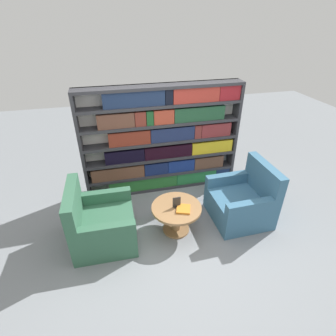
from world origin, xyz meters
The scene contains 7 objects.
ground_plane centered at (0.00, 0.00, 0.00)m, with size 14.00×14.00×0.00m, color gray.
bookshelf centered at (0.05, 1.44, 0.95)m, with size 2.77×0.30×1.93m.
armchair_left centered at (-1.17, 0.27, 0.31)m, with size 0.88×0.90×0.94m.
armchair_right centered at (1.05, 0.27, 0.31)m, with size 0.87×0.89×0.94m.
coffee_table centered at (-0.06, 0.22, 0.33)m, with size 0.74×0.74×0.46m.
table_sign centered at (-0.06, 0.22, 0.53)m, with size 0.12×0.06×0.17m.
stray_book centered at (0.02, 0.13, 0.47)m, with size 0.26×0.26×0.03m.
Camera 1 is at (-0.89, -2.67, 2.92)m, focal length 28.00 mm.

